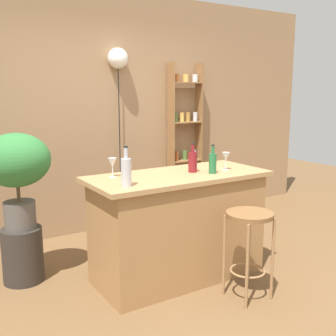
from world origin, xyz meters
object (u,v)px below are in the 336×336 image
Objects in this scene: spice_shelf at (185,139)px; bottle_olive_oil at (126,171)px; potted_plant at (17,166)px; bottle_spirits_clear at (193,161)px; bottle_sauce_amber at (213,163)px; plant_stool at (23,255)px; pendant_globe_light at (118,60)px; bar_stool at (249,234)px; wine_glass_center at (226,157)px; wine_glass_left at (112,163)px.

spice_shelf is 2.39m from bottle_olive_oil.
potted_plant is 2.69× the size of bottle_olive_oil.
potted_plant is at bearing 154.44° from bottle_spirits_clear.
plant_stool is at bearing 151.65° from bottle_sauce_amber.
plant_stool is (-2.32, -0.84, -0.79)m from spice_shelf.
bottle_sauce_amber is 0.82× the size of bottle_olive_oil.
pendant_globe_light reaches higher than spice_shelf.
plant_stool is at bearing 126.17° from bottle_olive_oil.
plant_stool is 1.90× the size of bottle_sauce_amber.
pendant_globe_light reaches higher than potted_plant.
potted_plant is (-2.32, -0.84, 0.00)m from spice_shelf.
bottle_olive_oil is (0.61, -0.84, 0.83)m from plant_stool.
bar_stool is 0.70m from bottle_sauce_amber.
bottle_spirits_clear is (1.37, -0.65, 0.81)m from plant_stool.
bottle_sauce_amber is 1.94m from pendant_globe_light.
pendant_globe_light is at bearing 92.98° from bottle_sauce_amber.
bottle_spirits_clear reaches higher than wine_glass_center.
wine_glass_left is at bearing 134.78° from bar_stool.
potted_plant reaches higher than bottle_spirits_clear.
wine_glass_left is at bearing 165.36° from wine_glass_center.
bar_stool is at bearing -90.29° from bottle_sauce_amber.
bar_stool is 1.10m from bottle_olive_oil.
wine_glass_left is at bearing -118.00° from pendant_globe_light.
bottle_olive_oil is (-0.86, 0.44, 0.53)m from bar_stool.
pendant_globe_light reaches higher than plant_stool.
bottle_spirits_clear is 1.60× the size of wine_glass_center.
potted_plant is 1.68m from bottle_sauce_amber.
bar_stool reaches higher than plant_stool.
plant_stool is 2.42m from pendant_globe_light.
bottle_olive_oil is at bearing -53.83° from plant_stool.
wine_glass_center is (0.20, 0.06, 0.02)m from bottle_sauce_amber.
wine_glass_center is (-0.64, -1.58, 0.03)m from spice_shelf.
bottle_olive_oil is at bearing -53.83° from potted_plant.
potted_plant is at bearing -160.03° from spice_shelf.
bottle_sauce_amber reaches higher than bar_stool.
bottle_spirits_clear is (-0.11, 0.14, 0.00)m from bottle_sauce_amber.
wine_glass_left reaches higher than plant_stool.
bottle_sauce_amber is at bearing -117.07° from spice_shelf.
bottle_sauce_amber is 1.56× the size of wine_glass_left.
bar_stool is at bearing -87.75° from pendant_globe_light.
wine_glass_left is at bearing 158.02° from bottle_sauce_amber.
wine_glass_center is at bearing 5.68° from bottle_olive_oil.
bottle_olive_oil is 0.14× the size of pendant_globe_light.
spice_shelf is 2.59m from plant_stool.
potted_plant reaches higher than bottle_sauce_amber.
potted_plant reaches higher than bar_stool.
spice_shelf reaches higher than wine_glass_left.
bottle_spirits_clear is 0.32m from wine_glass_center.
bottle_olive_oil is 1.90× the size of wine_glass_left.
wine_glass_left is (-0.70, 0.18, 0.02)m from bottle_spirits_clear.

